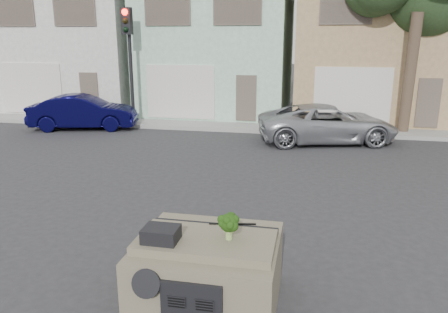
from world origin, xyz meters
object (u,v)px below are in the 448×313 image
(navy_sedan, at_px, (85,129))
(silver_pickup, at_px, (326,142))
(traffic_signal, at_px, (130,68))
(broccoli, at_px, (229,226))

(navy_sedan, bearing_deg, silver_pickup, -107.01)
(silver_pickup, distance_m, traffic_signal, 8.94)
(silver_pickup, relative_size, broccoli, 13.38)
(navy_sedan, height_order, broccoli, broccoli)
(broccoli, bearing_deg, navy_sedan, 126.69)
(navy_sedan, distance_m, traffic_signal, 3.29)
(navy_sedan, xyz_separation_m, broccoli, (8.61, -11.56, 1.31))
(traffic_signal, height_order, broccoli, traffic_signal)
(silver_pickup, bearing_deg, navy_sedan, 73.13)
(navy_sedan, height_order, traffic_signal, traffic_signal)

